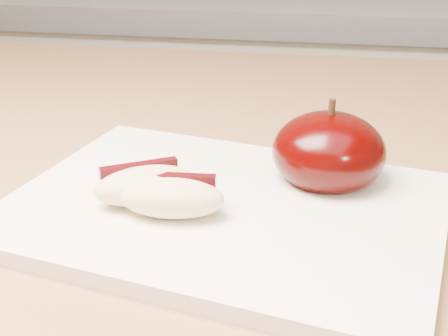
# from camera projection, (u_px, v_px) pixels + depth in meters

# --- Properties ---
(back_cabinet) EXTENTS (2.40, 0.62, 0.94)m
(back_cabinet) POSITION_uv_depth(u_px,v_px,m) (311.00, 209.00, 1.34)
(back_cabinet) COLOR silver
(back_cabinet) RESTS_ON ground
(cutting_board) EXTENTS (0.32, 0.26, 0.01)m
(cutting_board) POSITION_uv_depth(u_px,v_px,m) (224.00, 210.00, 0.41)
(cutting_board) COLOR white
(cutting_board) RESTS_ON island_counter
(apple_half) EXTENTS (0.10, 0.10, 0.07)m
(apple_half) POSITION_uv_depth(u_px,v_px,m) (329.00, 152.00, 0.44)
(apple_half) COLOR black
(apple_half) RESTS_ON cutting_board
(apple_wedge_a) EXTENTS (0.07, 0.06, 0.02)m
(apple_wedge_a) POSITION_uv_depth(u_px,v_px,m) (144.00, 184.00, 0.41)
(apple_wedge_a) COLOR beige
(apple_wedge_a) RESTS_ON cutting_board
(apple_wedge_b) EXTENTS (0.07, 0.04, 0.02)m
(apple_wedge_b) POSITION_uv_depth(u_px,v_px,m) (172.00, 197.00, 0.39)
(apple_wedge_b) COLOR beige
(apple_wedge_b) RESTS_ON cutting_board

